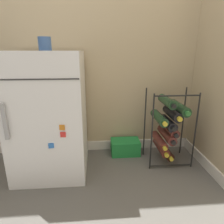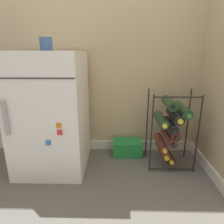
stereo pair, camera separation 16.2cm
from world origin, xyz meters
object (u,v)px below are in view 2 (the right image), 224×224
object	(u,v)px
mini_fridge	(51,112)
fridge_top_cup	(46,44)
wine_rack	(169,128)
soda_box	(127,148)

from	to	relation	value
mini_fridge	fridge_top_cup	distance (m)	0.52
wine_rack	soda_box	size ratio (longest dim) A/B	2.40
soda_box	mini_fridge	bearing A→B (deg)	-163.29
mini_fridge	soda_box	xyz separation A→B (m)	(0.63, 0.19, -0.41)
mini_fridge	soda_box	size ratio (longest dim) A/B	3.54
mini_fridge	fridge_top_cup	xyz separation A→B (m)	(0.02, -0.03, 0.52)
soda_box	fridge_top_cup	xyz separation A→B (m)	(-0.61, -0.22, 0.93)
soda_box	wine_rack	bearing A→B (deg)	-24.68
soda_box	fridge_top_cup	bearing A→B (deg)	-160.17
wine_rack	fridge_top_cup	distance (m)	1.16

